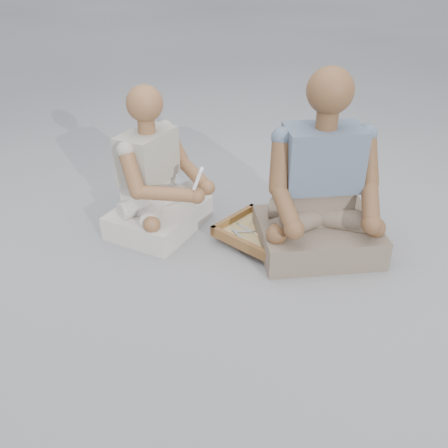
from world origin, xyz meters
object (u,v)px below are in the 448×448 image
at_px(craftsman, 156,184).
at_px(companion, 321,195).
at_px(carved_panel, 311,223).
at_px(tool_tray, 262,234).

relative_size(craftsman, companion, 0.86).
bearing_deg(carved_panel, tool_tray, -123.69).
bearing_deg(companion, craftsman, -20.92).
xyz_separation_m(tool_tray, craftsman, (-0.62, -0.09, 0.23)).
bearing_deg(carved_panel, craftsman, -154.62).
xyz_separation_m(carved_panel, craftsman, (-0.82, -0.39, 0.27)).
distance_m(carved_panel, tool_tray, 0.36).
bearing_deg(companion, carved_panel, -99.85).
relative_size(tool_tray, companion, 0.55).
xyz_separation_m(carved_panel, tool_tray, (-0.20, -0.30, 0.04)).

